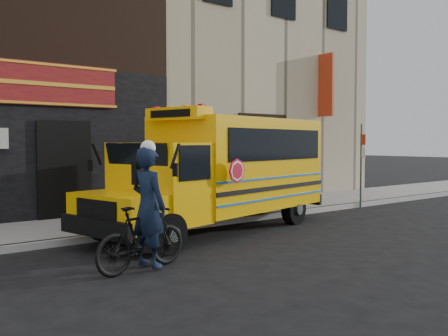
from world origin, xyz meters
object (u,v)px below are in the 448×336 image
object	(u,v)px
sign_pole	(361,161)
bicycle	(142,238)
school_bus	(224,168)
cyclist	(148,210)

from	to	relation	value
sign_pole	bicycle	size ratio (longest dim) A/B	1.50
school_bus	cyclist	world-z (taller)	school_bus
cyclist	school_bus	bearing A→B (deg)	-68.43
sign_pole	cyclist	distance (m)	9.81
school_bus	cyclist	bearing A→B (deg)	-146.29
sign_pole	bicycle	bearing A→B (deg)	-164.43
school_bus	bicycle	size ratio (longest dim) A/B	3.91
sign_pole	bicycle	distance (m)	9.99
sign_pole	cyclist	size ratio (longest dim) A/B	1.35
sign_pole	bicycle	xyz separation A→B (m)	(-9.58, -2.67, -0.98)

